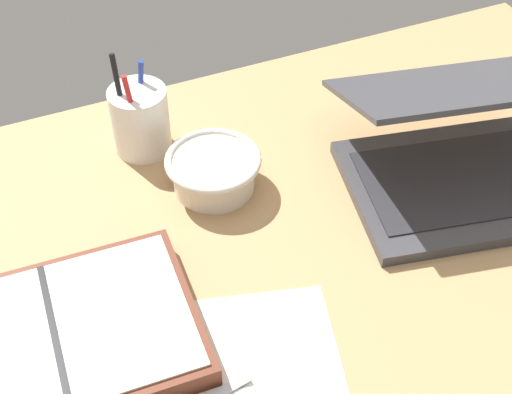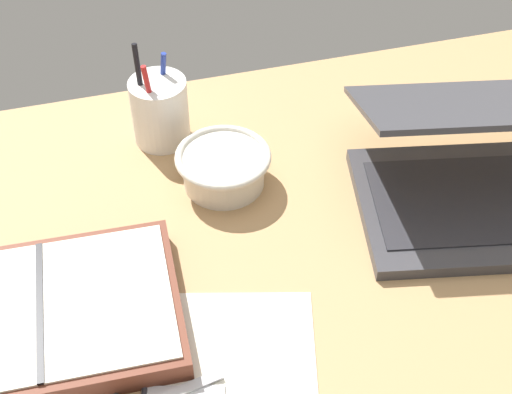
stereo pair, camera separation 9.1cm
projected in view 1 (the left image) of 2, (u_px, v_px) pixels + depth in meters
The scene contains 5 objects.
desk_top at pixel (296, 309), 88.02cm from camera, with size 140.00×100.00×2.00cm, color tan.
laptop at pixel (456, 151), 100.27cm from camera, with size 36.25×35.70×17.61cm.
bowl at pixel (214, 170), 100.30cm from camera, with size 13.61×13.61×5.55cm.
pen_cup at pixel (140, 120), 105.08cm from camera, with size 8.57×8.57×16.45cm.
planner at pixel (57, 341), 81.39cm from camera, with size 33.31×23.99×3.68cm.
Camera 1 is at (-25.92, -46.93, 72.35)cm, focal length 50.00 mm.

